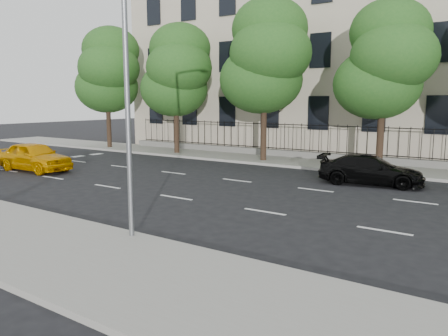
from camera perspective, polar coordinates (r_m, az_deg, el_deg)
name	(u,v)px	position (r m, az deg, el deg)	size (l,w,h in m)	color
ground	(129,210)	(15.65, -12.24, -5.44)	(120.00, 120.00, 0.00)	black
near_sidewalk	(22,238)	(13.30, -24.92, -8.28)	(60.00, 4.00, 0.15)	gray
far_sidewalk	(298,162)	(27.05, 9.68, 0.75)	(60.00, 4.00, 0.15)	gray
lane_markings	(209,188)	(19.14, -1.92, -2.63)	(49.60, 4.62, 0.01)	silver
crosswalk	(23,163)	(29.45, -24.73, 0.58)	(0.50, 12.10, 0.01)	silver
masonry_building	(352,30)	(35.53, 16.34, 16.89)	(34.60, 12.11, 18.50)	beige
iron_fence	(310,150)	(28.53, 11.13, 2.28)	(30.00, 0.50, 2.20)	slate
street_light	(140,49)	(12.23, -10.85, 15.00)	(0.25, 3.32, 8.05)	slate
tree_a	(109,71)	(36.06, -14.84, 12.20)	(5.71, 5.31, 9.39)	#382619
tree_b	(177,71)	(31.14, -6.10, 12.50)	(5.53, 5.12, 8.97)	#382619
tree_c	(267,57)	(27.23, 5.58, 14.25)	(5.89, 5.50, 9.80)	#382619
tree_d	(386,61)	(24.61, 20.40, 13.01)	(5.34, 4.94, 8.84)	#382619
yellow_taxi	(34,156)	(25.88, -23.52, 1.40)	(1.88, 4.67, 1.59)	#D89000
black_sedan	(371,170)	(20.93, 18.60, -0.26)	(1.88, 4.63, 1.34)	black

